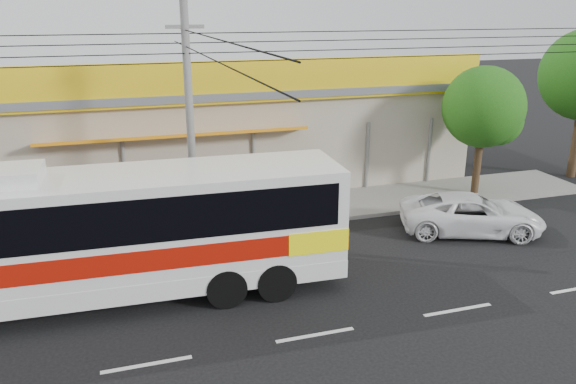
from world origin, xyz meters
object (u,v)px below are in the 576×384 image
at_px(tree_near, 486,110).
at_px(utility_pole, 186,47).
at_px(coach_bus, 114,228).
at_px(white_car, 471,214).

bearing_deg(tree_near, utility_pole, -174.48).
distance_m(coach_bus, tree_near, 15.34).
height_order(utility_pole, tree_near, utility_pole).
bearing_deg(utility_pole, white_car, -12.72).
relative_size(white_car, utility_pole, 0.14).
height_order(coach_bus, utility_pole, utility_pole).
bearing_deg(utility_pole, coach_bus, -127.18).
xyz_separation_m(white_car, tree_near, (2.60, 3.28, 2.99)).
height_order(coach_bus, tree_near, tree_near).
height_order(white_car, utility_pole, utility_pole).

